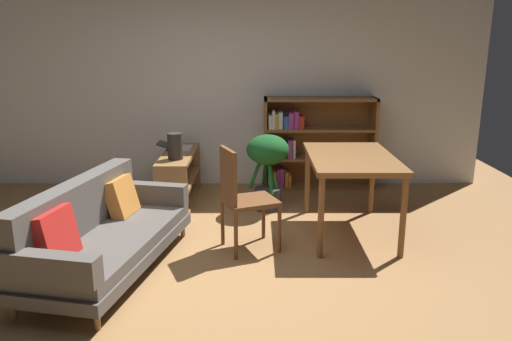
# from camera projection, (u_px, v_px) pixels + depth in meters

# --- Properties ---
(ground_plane) EXTENTS (8.16, 8.16, 0.00)m
(ground_plane) POSITION_uv_depth(u_px,v_px,m) (204.00, 270.00, 4.22)
(ground_plane) COLOR #9E7042
(back_wall_panel) EXTENTS (6.80, 0.10, 2.70)m
(back_wall_panel) POSITION_uv_depth(u_px,v_px,m) (221.00, 83.00, 6.49)
(back_wall_panel) COLOR silver
(back_wall_panel) RESTS_ON ground_plane
(fabric_couch) EXTENTS (1.12, 1.96, 0.76)m
(fabric_couch) POSITION_uv_depth(u_px,v_px,m) (98.00, 231.00, 4.13)
(fabric_couch) COLOR olive
(fabric_couch) RESTS_ON ground_plane
(media_console) EXTENTS (0.36, 1.27, 0.60)m
(media_console) POSITION_uv_depth(u_px,v_px,m) (177.00, 178.00, 5.95)
(media_console) COLOR olive
(media_console) RESTS_ON ground_plane
(open_laptop) EXTENTS (0.42, 0.31, 0.08)m
(open_laptop) POSITION_uv_depth(u_px,v_px,m) (174.00, 147.00, 6.12)
(open_laptop) COLOR silver
(open_laptop) RESTS_ON media_console
(desk_speaker) EXTENTS (0.17, 0.17, 0.30)m
(desk_speaker) POSITION_uv_depth(u_px,v_px,m) (173.00, 146.00, 5.54)
(desk_speaker) COLOR #2D2823
(desk_speaker) RESTS_ON media_console
(potted_floor_plant) EXTENTS (0.48, 0.49, 0.87)m
(potted_floor_plant) POSITION_uv_depth(u_px,v_px,m) (266.00, 161.00, 5.62)
(potted_floor_plant) COLOR #333338
(potted_floor_plant) RESTS_ON ground_plane
(dining_table) EXTENTS (0.83, 1.31, 0.80)m
(dining_table) POSITION_uv_depth(u_px,v_px,m) (349.00, 164.00, 4.88)
(dining_table) COLOR brown
(dining_table) RESTS_ON ground_plane
(dining_chair_near) EXTENTS (0.58, 0.55, 0.97)m
(dining_chair_near) POSITION_uv_depth(u_px,v_px,m) (240.00, 195.00, 4.50)
(dining_chair_near) COLOR brown
(dining_chair_near) RESTS_ON ground_plane
(bookshelf) EXTENTS (1.44, 0.35, 1.19)m
(bookshelf) POSITION_uv_depth(u_px,v_px,m) (308.00, 143.00, 6.50)
(bookshelf) COLOR brown
(bookshelf) RESTS_ON ground_plane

